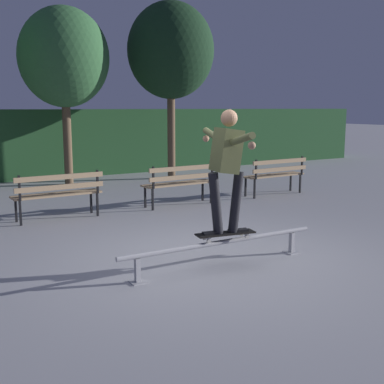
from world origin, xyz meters
TOP-DOWN VIEW (x-y plane):
  - ground_plane at (0.00, 0.00)m, footprint 90.00×90.00m
  - hedge_backdrop at (0.00, 9.28)m, footprint 24.00×1.20m
  - grind_rail at (0.00, -0.30)m, footprint 2.88×0.18m
  - skateboard at (0.05, -0.30)m, footprint 0.80×0.32m
  - skateboarder at (0.06, -0.30)m, footprint 0.63×1.39m
  - park_bench_left_center at (-1.06, 3.41)m, footprint 1.61×0.47m
  - park_bench_right_center at (1.47, 3.41)m, footprint 1.61×0.47m
  - park_bench_rightmost at (4.00, 3.41)m, footprint 1.61×0.47m
  - tree_behind_benches at (0.34, 7.48)m, footprint 2.30×2.30m
  - tree_far_right at (3.23, 7.11)m, footprint 2.41×2.41m

SIDE VIEW (x-z plane):
  - ground_plane at x=0.00m, z-range 0.00..0.00m
  - grind_rail at x=0.00m, z-range 0.10..0.45m
  - skateboard at x=0.05m, z-range 0.38..0.47m
  - park_bench_left_center at x=-1.06m, z-range 0.10..0.98m
  - park_bench_right_center at x=1.47m, z-range 0.10..0.98m
  - park_bench_rightmost at x=4.00m, z-range 0.10..0.98m
  - hedge_backdrop at x=0.00m, z-range 0.00..1.96m
  - skateboarder at x=0.06m, z-range 0.58..2.14m
  - tree_behind_benches at x=0.34m, z-range 0.99..5.53m
  - tree_far_right at x=3.23m, z-range 1.11..6.00m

